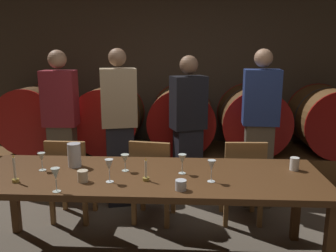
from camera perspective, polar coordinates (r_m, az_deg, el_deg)
name	(u,v)px	position (r m, az deg, el deg)	size (l,w,h in m)	color
back_wall	(181,83)	(5.25, 2.09, 6.75)	(6.22, 0.24, 2.50)	#473A2D
barrel_shelf	(180,164)	(4.93, 1.89, -5.93)	(5.60, 0.90, 0.43)	brown
wine_barrel_far_left	(38,117)	(5.17, -19.66, 1.40)	(0.84, 0.88, 0.84)	#513319
wine_barrel_left	(109,117)	(4.88, -9.18, 1.35)	(0.84, 0.88, 0.84)	brown
wine_barrel_center	(182,118)	(4.77, 2.17, 1.25)	(0.84, 0.88, 0.84)	brown
wine_barrel_right	(252,119)	(4.84, 13.02, 1.11)	(0.84, 0.88, 0.84)	#513319
wine_barrel_far_right	(327,120)	(5.10, 23.71, 0.93)	(0.84, 0.88, 0.84)	brown
dining_table	(148,181)	(2.99, -3.19, -8.68)	(2.82, 0.91, 0.76)	#4C2D16
chair_left	(70,176)	(3.85, -15.07, -7.57)	(0.41, 0.41, 0.88)	olive
chair_center	(152,177)	(3.69, -2.47, -7.99)	(0.45, 0.45, 0.88)	olive
chair_right	(243,177)	(3.75, 11.62, -7.89)	(0.42, 0.42, 0.88)	olive
guest_far_left	(61,123)	(4.41, -16.39, 0.39)	(0.38, 0.25, 1.73)	brown
guest_center_left	(119,127)	(4.03, -7.63, -0.22)	(0.43, 0.32, 1.75)	black
guest_center_right	(188,128)	(4.17, 3.17, -0.24)	(0.44, 0.37, 1.67)	black
guest_far_right	(260,128)	(4.09, 14.17, -0.36)	(0.39, 0.26, 1.75)	brown
candle_left	(15,174)	(3.01, -22.87, -7.02)	(0.05, 0.05, 0.22)	olive
candle_right	(146,175)	(2.82, -3.49, -7.61)	(0.05, 0.05, 0.19)	olive
pitcher	(74,155)	(3.22, -14.48, -4.43)	(0.11, 0.11, 0.20)	silver
wine_glass_far_left	(42,158)	(3.19, -19.22, -4.72)	(0.06, 0.06, 0.15)	silver
wine_glass_left	(56,175)	(2.71, -17.22, -7.31)	(0.07, 0.07, 0.18)	silver
wine_glass_center_left	(109,166)	(2.80, -9.22, -6.15)	(0.06, 0.06, 0.18)	white
wine_glass_center_right	(125,159)	(3.03, -6.76, -5.19)	(0.07, 0.07, 0.14)	silver
wine_glass_right	(182,160)	(2.95, 2.24, -5.33)	(0.07, 0.07, 0.16)	silver
wine_glass_far_right	(212,166)	(2.79, 6.85, -6.30)	(0.06, 0.06, 0.17)	white
cup_left	(83,176)	(2.87, -13.22, -7.66)	(0.08, 0.08, 0.09)	beige
cup_center	(181,185)	(2.65, 2.03, -9.25)	(0.08, 0.08, 0.08)	silver
cup_right	(294,164)	(3.22, 19.22, -5.63)	(0.08, 0.08, 0.11)	white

